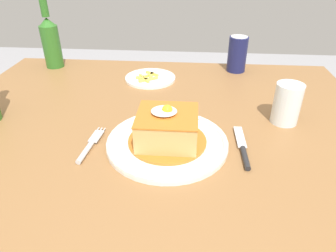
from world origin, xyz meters
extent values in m
cube|color=olive|center=(0.00, 0.00, 0.72)|extent=(1.17, 0.99, 0.04)
cylinder|color=olive|center=(-0.51, 0.41, 0.35)|extent=(0.07, 0.07, 0.70)
cylinder|color=olive|center=(0.51, 0.41, 0.35)|extent=(0.07, 0.07, 0.70)
cylinder|color=white|center=(0.04, -0.07, 0.75)|extent=(0.28, 0.28, 0.01)
torus|color=white|center=(0.04, -0.07, 0.75)|extent=(0.28, 0.28, 0.01)
cylinder|color=#C66B23|center=(0.04, -0.07, 0.75)|extent=(0.18, 0.18, 0.01)
cube|color=tan|center=(0.04, -0.07, 0.79)|extent=(0.13, 0.13, 0.06)
cube|color=#C66B23|center=(0.04, -0.07, 0.82)|extent=(0.13, 0.13, 0.00)
ellipsoid|color=white|center=(0.03, -0.07, 0.83)|extent=(0.06, 0.05, 0.01)
sphere|color=yellow|center=(0.04, -0.07, 0.83)|extent=(0.02, 0.02, 0.02)
cylinder|color=silver|center=(-0.14, -0.12, 0.75)|extent=(0.02, 0.08, 0.01)
cube|color=silver|center=(-0.13, -0.06, 0.75)|extent=(0.03, 0.05, 0.00)
cylinder|color=silver|center=(-0.12, -0.04, 0.75)|extent=(0.01, 0.03, 0.00)
cylinder|color=silver|center=(-0.13, -0.03, 0.75)|extent=(0.01, 0.03, 0.00)
cylinder|color=silver|center=(-0.14, -0.03, 0.75)|extent=(0.01, 0.03, 0.00)
cylinder|color=#262628|center=(0.21, -0.12, 0.75)|extent=(0.01, 0.08, 0.01)
cube|color=silver|center=(0.21, -0.03, 0.75)|extent=(0.02, 0.09, 0.00)
cylinder|color=#191E51|center=(0.25, 0.42, 0.80)|extent=(0.07, 0.07, 0.12)
cylinder|color=silver|center=(0.25, 0.42, 0.86)|extent=(0.06, 0.06, 0.00)
cylinder|color=#2D6B23|center=(-0.42, 0.41, 0.82)|extent=(0.06, 0.06, 0.15)
cone|color=#2D6B23|center=(-0.42, 0.41, 0.90)|extent=(0.06, 0.06, 0.03)
cylinder|color=#2D6B23|center=(-0.42, 0.41, 0.96)|extent=(0.03, 0.03, 0.08)
cylinder|color=#3F2314|center=(0.33, 0.06, 0.77)|extent=(0.06, 0.06, 0.06)
cylinder|color=silver|center=(0.33, 0.06, 0.79)|extent=(0.07, 0.07, 0.10)
cylinder|color=white|center=(-0.05, 0.31, 0.75)|extent=(0.17, 0.17, 0.01)
cube|color=#EAC64C|center=(-0.06, 0.32, 0.75)|extent=(0.04, 0.04, 0.01)
cube|color=#EAC64C|center=(-0.05, 0.33, 0.75)|extent=(0.05, 0.04, 0.01)
cube|color=#EAC64C|center=(-0.05, 0.28, 0.75)|extent=(0.06, 0.04, 0.01)
cube|color=#EAC64C|center=(-0.07, 0.29, 0.75)|extent=(0.04, 0.03, 0.01)
cube|color=#EAC64C|center=(-0.05, 0.32, 0.75)|extent=(0.01, 0.05, 0.01)
cube|color=#EAC64C|center=(-0.07, 0.29, 0.75)|extent=(0.04, 0.06, 0.01)
camera|label=1|loc=(0.09, -0.65, 1.14)|focal=32.70mm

